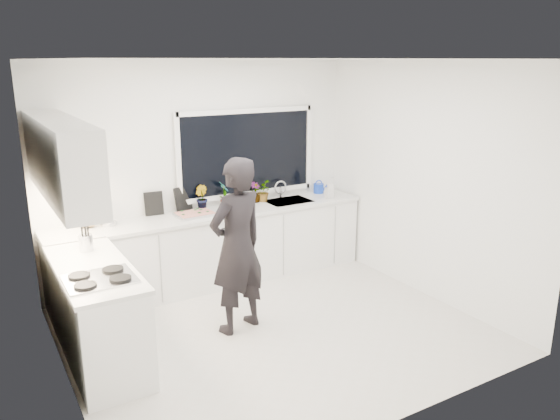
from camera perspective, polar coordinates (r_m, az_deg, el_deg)
floor at (r=5.77m, az=-0.54°, el=-12.52°), size 4.00×3.50×0.02m
wall_back at (r=6.81m, az=-8.06°, el=3.89°), size 4.00×0.02×2.70m
wall_left at (r=4.64m, az=-22.60°, el=-2.62°), size 0.02×3.50×2.70m
wall_right at (r=6.49m, az=14.97°, el=2.95°), size 0.02×3.50×2.70m
ceiling at (r=5.10m, az=-0.62°, el=15.62°), size 4.00×3.50×0.02m
window at (r=6.99m, az=-3.46°, el=5.98°), size 1.80×0.02×1.00m
base_cabinets_back at (r=6.78m, az=-6.75°, el=-4.11°), size 3.92×0.58×0.88m
base_cabinets_left at (r=5.34m, az=-18.52°, el=-10.40°), size 0.58×1.60×0.88m
countertop_back at (r=6.63m, az=-6.84°, el=-0.38°), size 3.94×0.62×0.04m
countertop_left at (r=5.16m, az=-18.95°, el=-5.78°), size 0.62×1.60×0.04m
upper_cabinets at (r=5.23m, az=-21.96°, el=5.04°), size 0.34×2.10×0.70m
sink at (r=7.12m, az=0.87°, el=0.58°), size 0.58×0.42×0.14m
faucet at (r=7.24m, az=0.05°, el=2.15°), size 0.03×0.03×0.22m
stovetop at (r=4.82m, az=-18.32°, el=-6.77°), size 0.56×0.48×0.03m
person at (r=5.46m, az=-4.51°, el=-3.79°), size 0.75×0.59×1.80m
pizza_tray at (r=6.51m, az=-8.86°, el=-0.44°), size 0.46×0.35×0.03m
pizza at (r=6.50m, az=-8.87°, el=-0.30°), size 0.42×0.31×0.01m
watering_can at (r=7.53m, az=4.05°, el=2.27°), size 0.17×0.17×0.13m
paper_towel_roll at (r=6.32m, az=-17.54°, el=-0.38°), size 0.12×0.12×0.26m
knife_block at (r=6.32m, az=-19.46°, el=-0.73°), size 0.15×0.13×0.22m
utensil_crock at (r=5.55m, az=-19.62°, el=-3.25°), size 0.15×0.15×0.16m
picture_frame_large at (r=6.59m, az=-13.05°, el=0.67°), size 0.22×0.04×0.28m
picture_frame_small at (r=6.70m, az=-10.10°, el=1.16°), size 0.24×0.12×0.30m
herb_plants at (r=6.92m, az=-4.15°, el=1.73°), size 1.07×0.29×0.32m
soap_bottles at (r=7.25m, az=5.24°, el=2.24°), size 0.13×0.12×0.28m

